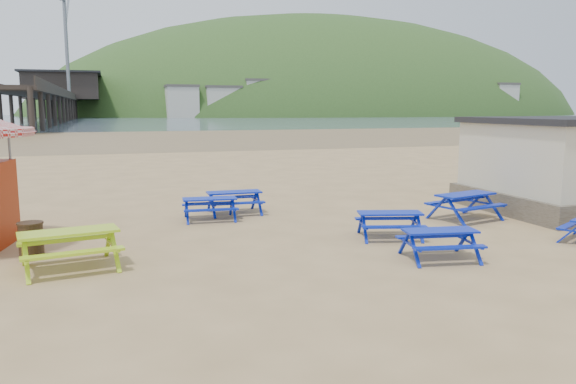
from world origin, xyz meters
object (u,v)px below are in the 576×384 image
object	(u,v)px
litter_bin	(31,240)
picnic_table_blue_b	(234,202)
picnic_table_blue_a	(210,209)
picnic_table_yellow	(70,250)

from	to	relation	value
litter_bin	picnic_table_blue_b	bearing A→B (deg)	35.25
picnic_table_blue_a	picnic_table_blue_b	bearing A→B (deg)	44.10
litter_bin	picnic_table_blue_a	bearing A→B (deg)	34.35
picnic_table_yellow	litter_bin	bearing A→B (deg)	117.41
picnic_table_yellow	litter_bin	world-z (taller)	litter_bin
picnic_table_yellow	litter_bin	distance (m)	1.50
picnic_table_blue_a	litter_bin	bearing A→B (deg)	-140.98
picnic_table_blue_b	litter_bin	bearing A→B (deg)	-143.94
picnic_table_blue_b	picnic_table_yellow	bearing A→B (deg)	-131.76
picnic_table_blue_a	picnic_table_yellow	world-z (taller)	picnic_table_yellow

